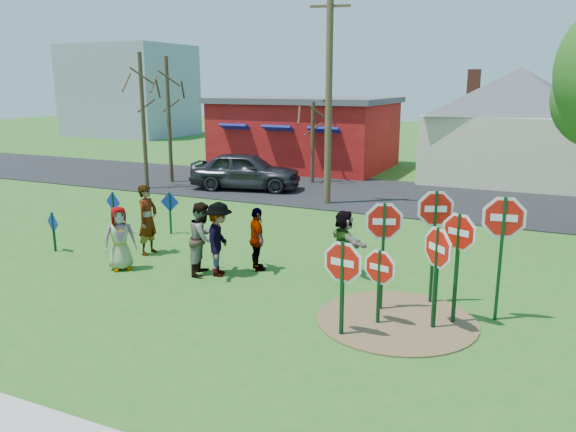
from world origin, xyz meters
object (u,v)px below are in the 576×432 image
object	(u,v)px
suv	(246,171)
utility_pole	(329,89)
person_b	(148,220)
stop_sign_c	(458,243)
stop_sign_b	(435,219)
stop_sign_a	(343,269)
person_a	(120,238)
stop_sign_d	(503,228)

from	to	relation	value
suv	utility_pole	bearing A→B (deg)	-119.10
person_b	stop_sign_c	bearing A→B (deg)	-100.09
stop_sign_b	person_b	bearing A→B (deg)	153.15
utility_pole	suv	bearing A→B (deg)	163.55
stop_sign_a	stop_sign_b	xyz separation A→B (m)	(1.21, 2.33, 0.57)
suv	person_a	bearing A→B (deg)	179.89
stop_sign_c	person_b	distance (m)	8.58
person_b	utility_pole	size ratio (longest dim) A/B	0.23
stop_sign_a	person_b	xyz separation A→B (m)	(-6.63, 2.72, -0.34)
stop_sign_c	person_b	size ratio (longest dim) A/B	1.22
stop_sign_d	stop_sign_a	bearing A→B (deg)	-151.45
person_a	suv	distance (m)	11.29
person_a	person_b	world-z (taller)	person_b
stop_sign_c	suv	bearing A→B (deg)	158.99
stop_sign_a	person_a	size ratio (longest dim) A/B	1.20
stop_sign_b	stop_sign_d	world-z (taller)	stop_sign_d
stop_sign_b	stop_sign_d	xyz separation A→B (m)	(1.36, -0.34, 0.03)
person_a	stop_sign_d	bearing A→B (deg)	-46.49
person_b	suv	world-z (taller)	person_b
stop_sign_d	suv	xyz separation A→B (m)	(-11.43, 10.34, -1.04)
stop_sign_a	stop_sign_c	xyz separation A→B (m)	(1.83, 1.45, 0.33)
person_a	suv	size ratio (longest dim) A/B	0.34
stop_sign_c	person_b	world-z (taller)	stop_sign_c
stop_sign_b	person_b	world-z (taller)	stop_sign_b
person_a	utility_pole	xyz separation A→B (m)	(1.91, 9.73, 3.62)
stop_sign_b	stop_sign_c	xyz separation A→B (m)	(0.62, -0.88, -0.23)
stop_sign_b	person_b	distance (m)	7.90
stop_sign_a	person_a	xyz separation A→B (m)	(-6.40, 1.31, -0.49)
person_b	utility_pole	distance (m)	9.27
stop_sign_b	stop_sign_d	distance (m)	1.40
stop_sign_d	stop_sign_b	bearing A→B (deg)	156.89
person_b	utility_pole	bearing A→B (deg)	-16.01
suv	utility_pole	world-z (taller)	utility_pole
stop_sign_a	utility_pole	bearing A→B (deg)	121.24
utility_pole	stop_sign_c	bearing A→B (deg)	-56.63
stop_sign_d	person_a	size ratio (longest dim) A/B	1.63
stop_sign_d	utility_pole	distance (m)	11.75
stop_sign_b	stop_sign_a	bearing A→B (deg)	-141.52
suv	stop_sign_c	bearing A→B (deg)	-148.18
stop_sign_c	utility_pole	bearing A→B (deg)	147.88
stop_sign_c	person_a	distance (m)	8.27
stop_sign_c	suv	xyz separation A→B (m)	(-10.68, 10.88, -0.78)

